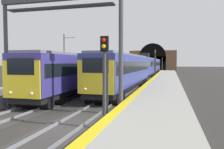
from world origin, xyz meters
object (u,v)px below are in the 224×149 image
object	(u,v)px
train_adjacent_platform	(120,67)
railway_signal_mid	(155,61)
overhead_signal_gantry	(59,25)
catenary_mast_near	(64,58)
train_main_approaching	(144,67)
railway_signal_near	(105,75)
railway_signal_far	(162,63)

from	to	relation	value
train_adjacent_platform	railway_signal_mid	bearing A→B (deg)	123.20
train_adjacent_platform	overhead_signal_gantry	size ratio (longest dim) A/B	6.74
catenary_mast_near	railway_signal_mid	bearing A→B (deg)	-42.05
railway_signal_mid	train_main_approaching	bearing A→B (deg)	-36.04
train_main_approaching	railway_signal_near	distance (m)	32.69
railway_signal_far	catenary_mast_near	bearing A→B (deg)	-13.76
train_main_approaching	railway_signal_mid	bearing A→B (deg)	145.24
train_main_approaching	catenary_mast_near	xyz separation A→B (m)	(-11.62, 10.93, 1.53)
railway_signal_near	train_adjacent_platform	bearing A→B (deg)	-168.43
train_adjacent_platform	catenary_mast_near	xyz separation A→B (m)	(-9.89, 6.46, 1.56)
railway_signal_near	overhead_signal_gantry	world-z (taller)	overhead_signal_gantry
railway_signal_near	railway_signal_mid	world-z (taller)	railway_signal_mid
railway_signal_near	train_main_approaching	bearing A→B (deg)	-176.73
train_adjacent_platform	railway_signal_mid	xyz separation A→B (m)	(4.29, -6.33, 1.17)
train_main_approaching	overhead_signal_gantry	bearing A→B (deg)	-3.05
train_adjacent_platform	overhead_signal_gantry	xyz separation A→B (m)	(-27.77, -2.23, 3.42)
train_adjacent_platform	railway_signal_far	distance (m)	42.82
overhead_signal_gantry	catenary_mast_near	xyz separation A→B (m)	(17.88, 8.69, -1.86)
train_main_approaching	train_adjacent_platform	world-z (taller)	train_main_approaching
railway_signal_far	catenary_mast_near	xyz separation A→B (m)	(-52.24, 12.79, 0.88)
railway_signal_mid	overhead_signal_gantry	xyz separation A→B (m)	(-32.06, 4.10, 2.25)
railway_signal_far	train_main_approaching	bearing A→B (deg)	-2.63
railway_signal_far	catenary_mast_near	size ratio (longest dim) A/B	0.65
train_main_approaching	train_adjacent_platform	size ratio (longest dim) A/B	0.97
train_adjacent_platform	railway_signal_mid	size ratio (longest dim) A/B	9.95
train_main_approaching	railway_signal_far	distance (m)	40.67
train_adjacent_platform	railway_signal_far	size ratio (longest dim) A/B	11.71
catenary_mast_near	train_adjacent_platform	bearing A→B (deg)	-33.14
railway_signal_mid	railway_signal_far	size ratio (longest dim) A/B	1.18
railway_signal_mid	catenary_mast_near	distance (m)	19.10
train_main_approaching	railway_signal_mid	distance (m)	3.37
railway_signal_far	train_adjacent_platform	bearing A→B (deg)	-8.50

